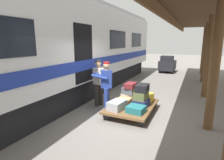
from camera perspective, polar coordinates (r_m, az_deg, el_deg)
The scene contains 17 objects.
ground_plane at distance 6.12m, azimuth 5.48°, elevation -10.81°, with size 60.00×60.00×0.00m, color slate.
platform_canopy at distance 5.43m, azimuth 30.68°, elevation 20.00°, with size 3.20×20.30×3.56m.
train_car at distance 7.34m, azimuth -18.75°, elevation 8.99°, with size 3.02×17.35×4.00m.
luggage_cart at distance 6.16m, azimuth 6.31°, elevation -8.12°, with size 1.37×2.06×0.30m.
suitcase_tan_vintage at distance 6.21m, azimuth 3.62°, elevation -6.65°, with size 0.45×0.53×0.17m, color tan.
suitcase_teal_softside at distance 5.52m, azimuth 7.53°, elevation -9.06°, with size 0.50×0.46×0.19m, color #1E666B.
suitcase_navy_fabric at distance 6.02m, azimuth 9.16°, elevation -7.11°, with size 0.43×0.52×0.23m, color navy.
suitcase_cream_canvas at distance 6.71m, azimuth 5.38°, elevation -5.01°, with size 0.48×0.50×0.22m, color beige.
suitcase_gray_aluminum at distance 5.70m, azimuth 1.55°, elevation -7.86°, with size 0.41×0.61×0.26m, color #9EA0A5.
suitcase_yellow_case at distance 6.54m, azimuth 10.52°, elevation -5.37°, with size 0.45×0.48×0.28m, color gold.
suitcase_olive_duffel at distance 5.97m, azimuth 9.10°, elevation -4.83°, with size 0.36×0.51×0.26m, color brown.
suitcase_slate_roller at distance 6.63m, azimuth 5.68°, elevation -3.20°, with size 0.44×0.51×0.23m, color #4C515B.
suitcase_black_hardshell at distance 5.93m, azimuth 9.51°, elevation -2.49°, with size 0.36×0.53×0.23m, color black.
suitcase_maroon_trunk at distance 6.53m, azimuth 5.87°, elevation -1.64°, with size 0.32×0.53×0.16m, color maroon.
porter_in_overalls at distance 6.19m, azimuth -1.89°, elevation -1.47°, with size 0.73×0.57×1.70m.
porter_by_door at distance 6.68m, azimuth -4.14°, elevation -0.48°, with size 0.73×0.55×1.70m.
baggage_tug at distance 14.73m, azimuth 16.97°, elevation 4.74°, with size 1.16×1.74×1.30m.
Camera 1 is at (-1.83, 5.34, 2.37)m, focal length 29.13 mm.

